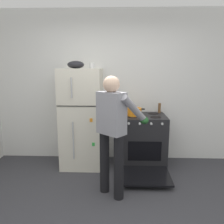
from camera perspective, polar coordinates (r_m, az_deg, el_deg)
ground at (r=2.81m, az=-0.90°, el=-26.12°), size 8.00×8.00×0.00m
kitchen_wall_back at (r=4.20m, az=0.41°, el=6.37°), size 6.00×0.10×2.70m
refrigerator at (r=3.95m, az=-7.52°, el=-1.52°), size 0.68×0.72×1.68m
stove_range at (r=4.01m, az=7.72°, el=-7.29°), size 0.76×1.21×0.90m
person_cook at (r=2.95m, az=0.40°, el=-3.41°), size 0.70×0.74×1.60m
red_pot at (r=3.83m, az=5.59°, el=0.07°), size 0.34×0.24×0.13m
coffee_mug at (r=3.88m, az=-5.02°, el=11.50°), size 0.11×0.08×0.10m
pepper_mill at (r=4.13m, az=11.78°, el=0.98°), size 0.05×0.05×0.17m
mixing_bowl at (r=3.87m, az=-9.06°, el=11.62°), size 0.28×0.28×0.12m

